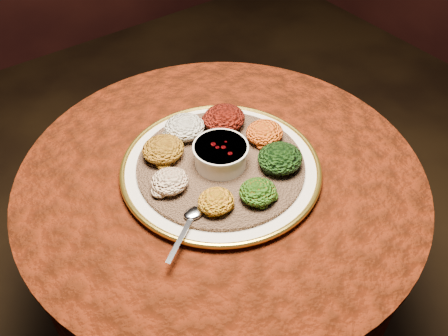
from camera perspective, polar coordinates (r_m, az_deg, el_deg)
table at (r=1.30m, az=-0.30°, el=-6.21°), size 0.96×0.96×0.73m
platter at (r=1.16m, az=-0.38°, el=-0.02°), size 0.57×0.57×0.02m
injera at (r=1.16m, az=-0.38°, el=0.36°), size 0.46×0.46×0.01m
stew_bowl at (r=1.13m, az=-0.39°, el=1.66°), size 0.13×0.13×0.05m
spoon at (r=1.04m, az=-3.69°, el=-5.56°), size 0.14×0.10×0.01m
portion_ayib at (r=1.22m, az=-4.54°, el=4.67°), size 0.10×0.09×0.05m
portion_kitfo at (r=1.24m, az=-0.00°, el=5.71°), size 0.11×0.10×0.05m
portion_tikil at (r=1.21m, az=4.65°, el=4.07°), size 0.09×0.09×0.04m
portion_gomen at (r=1.14m, az=6.42°, el=1.13°), size 0.10×0.10×0.05m
portion_mixveg at (r=1.07m, az=3.89°, el=-2.73°), size 0.08×0.08×0.04m
portion_kik at (r=1.05m, az=-0.91°, el=-3.81°), size 0.08×0.07×0.04m
portion_timatim at (r=1.09m, az=-6.22°, el=-1.52°), size 0.08×0.08×0.04m
portion_shiro at (r=1.16m, az=-6.96°, el=2.14°), size 0.10×0.09×0.05m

